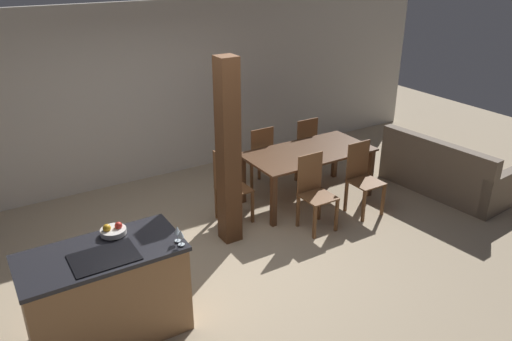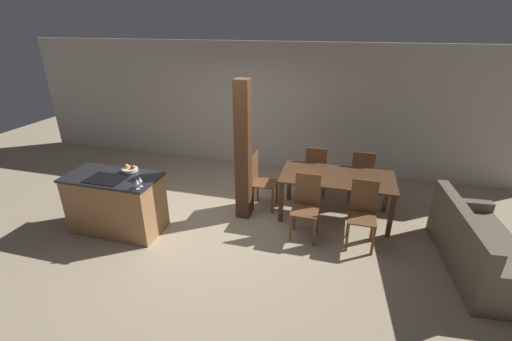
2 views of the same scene
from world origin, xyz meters
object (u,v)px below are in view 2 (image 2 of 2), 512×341
(wine_glass_near, at_px, (137,182))
(dining_chair_near_right, at_px, (362,213))
(dining_chair_far_right, at_px, (361,175))
(dining_chair_near_left, at_px, (306,205))
(dining_chair_head_end, at_px, (261,180))
(wine_glass_middle, at_px, (140,180))
(couch, at_px, (479,250))
(kitchen_island, at_px, (116,203))
(dining_chair_far_left, at_px, (316,170))
(fruit_bowl, at_px, (130,169))
(dining_table, at_px, (337,181))
(timber_post, at_px, (243,152))

(wine_glass_near, xyz_separation_m, dining_chair_near_right, (3.05, 0.91, -0.53))
(dining_chair_near_right, bearing_deg, dining_chair_far_right, 90.00)
(dining_chair_near_left, height_order, dining_chair_head_end, same)
(wine_glass_middle, bearing_deg, dining_chair_near_right, 15.32)
(dining_chair_near_right, height_order, couch, dining_chair_near_right)
(couch, bearing_deg, kitchen_island, 89.58)
(wine_glass_middle, relative_size, dining_chair_far_left, 0.15)
(dining_chair_near_left, bearing_deg, wine_glass_near, -157.76)
(fruit_bowl, relative_size, wine_glass_middle, 1.57)
(couch, bearing_deg, fruit_bowl, 87.33)
(dining_table, bearing_deg, kitchen_island, -158.32)
(wine_glass_near, bearing_deg, fruit_bowl, 132.47)
(wine_glass_middle, bearing_deg, dining_chair_near_left, 20.55)
(wine_glass_middle, bearing_deg, kitchen_island, 161.62)
(dining_chair_far_left, bearing_deg, dining_chair_far_right, -180.00)
(kitchen_island, xyz_separation_m, dining_chair_far_left, (2.87, 1.99, 0.05))
(dining_chair_far_left, xyz_separation_m, couch, (2.34, -1.55, -0.23))
(dining_chair_far_left, distance_m, couch, 2.81)
(dining_chair_near_right, distance_m, dining_chair_far_left, 1.60)
(kitchen_island, relative_size, dining_table, 0.78)
(fruit_bowl, bearing_deg, timber_post, 23.90)
(kitchen_island, distance_m, dining_chair_head_end, 2.38)
(fruit_bowl, bearing_deg, dining_table, 19.41)
(couch, bearing_deg, dining_chair_head_end, 69.67)
(fruit_bowl, bearing_deg, dining_chair_far_right, 26.84)
(dining_chair_near_left, height_order, couch, dining_chair_near_left)
(wine_glass_near, height_order, couch, wine_glass_near)
(dining_chair_near_left, bearing_deg, wine_glass_middle, -159.45)
(dining_chair_near_right, bearing_deg, wine_glass_middle, -164.68)
(dining_chair_near_right, xyz_separation_m, couch, (1.51, -0.18, -0.23))
(kitchen_island, xyz_separation_m, wine_glass_near, (0.64, -0.29, 0.58))
(dining_chair_far_right, bearing_deg, wine_glass_near, 36.77)
(dining_table, relative_size, dining_chair_head_end, 1.84)
(dining_chair_near_left, bearing_deg, dining_chair_near_right, 0.00)
(dining_chair_head_end, bearing_deg, fruit_bowl, 121.13)
(dining_chair_far_right, height_order, timber_post, timber_post)
(dining_chair_near_left, height_order, dining_chair_far_right, same)
(wine_glass_middle, xyz_separation_m, couch, (4.56, 0.65, -0.76))
(dining_table, distance_m, dining_chair_far_left, 0.81)
(dining_table, distance_m, couch, 2.14)
(wine_glass_near, relative_size, dining_chair_near_right, 0.15)
(wine_glass_near, distance_m, wine_glass_middle, 0.08)
(wine_glass_near, distance_m, dining_table, 3.11)
(kitchen_island, bearing_deg, dining_chair_head_end, 33.23)
(dining_table, distance_m, dining_chair_near_left, 0.81)
(kitchen_island, height_order, dining_chair_far_left, dining_chair_far_left)
(kitchen_island, xyz_separation_m, dining_chair_far_right, (3.70, 1.99, 0.05))
(kitchen_island, xyz_separation_m, fruit_bowl, (0.18, 0.21, 0.51))
(dining_chair_near_left, distance_m, timber_post, 1.29)
(dining_chair_head_end, bearing_deg, timber_post, 152.57)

